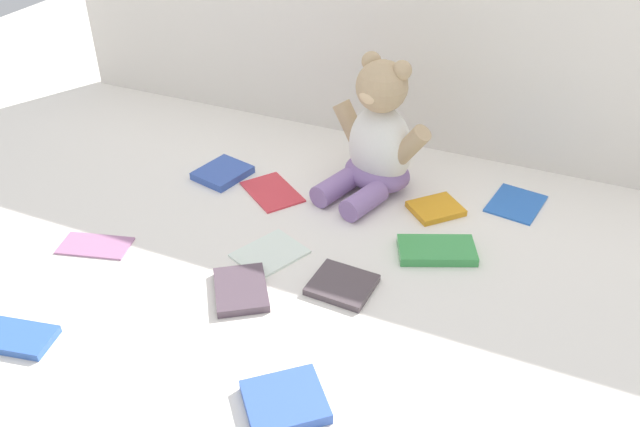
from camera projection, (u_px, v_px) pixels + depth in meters
ground_plane at (339, 229)px, 1.26m from camera, size 3.20×3.20×0.00m
backdrop_drape at (412, 21)px, 1.40m from camera, size 1.77×0.03×0.57m
teddy_bear at (377, 142)px, 1.33m from camera, size 0.24×0.23×0.28m
book_case_0 at (270, 253)px, 1.19m from camera, size 0.13×0.15×0.01m
book_case_1 at (95, 245)px, 1.21m from camera, size 0.14×0.10×0.01m
book_case_2 at (436, 209)px, 1.31m from camera, size 0.12×0.12×0.01m
book_case_3 at (285, 402)px, 0.91m from camera, size 0.15×0.14×0.02m
book_case_4 at (437, 251)px, 1.19m from camera, size 0.16×0.13×0.02m
book_case_5 at (241, 290)px, 1.10m from camera, size 0.14×0.14×0.01m
book_case_6 at (14, 337)px, 1.01m from camera, size 0.13×0.09×0.01m
book_case_7 at (516, 203)px, 1.33m from camera, size 0.11×0.13×0.01m
book_case_8 at (223, 173)px, 1.42m from camera, size 0.11×0.12×0.02m
book_case_9 at (342, 285)px, 1.12m from camera, size 0.11×0.10×0.01m
book_case_10 at (272, 191)px, 1.37m from camera, size 0.16×0.15×0.01m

